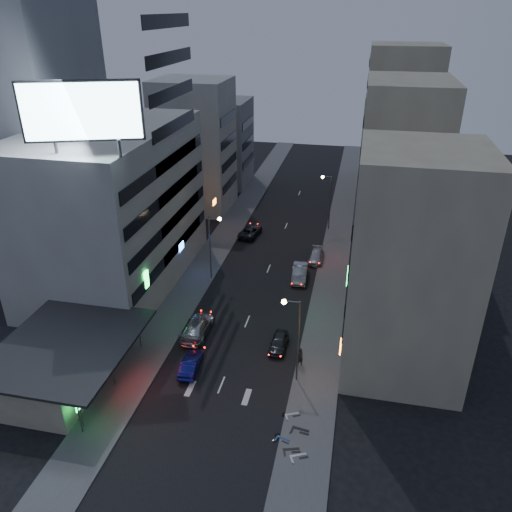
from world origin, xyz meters
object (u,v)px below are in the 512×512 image
(parked_car_right_far, at_px, (316,256))
(road_car_blue, at_px, (191,364))
(scooter_black_b, at_px, (310,424))
(scooter_blue, at_px, (291,436))
(scooter_silver_a, at_px, (306,447))
(parked_car_right_mid, at_px, (300,273))
(scooter_silver_b, at_px, (299,407))
(parked_car_right_near, at_px, (279,343))
(scooter_black_a, at_px, (300,442))
(road_car_silver, at_px, (198,327))
(person, at_px, (300,357))
(parked_car_left, at_px, (250,231))

(parked_car_right_far, height_order, road_car_blue, road_car_blue)
(scooter_black_b, bearing_deg, scooter_blue, 143.40)
(scooter_silver_a, xyz_separation_m, scooter_blue, (-1.28, 0.87, -0.08))
(parked_car_right_mid, height_order, scooter_blue, parked_car_right_mid)
(parked_car_right_mid, bearing_deg, scooter_silver_b, -86.42)
(scooter_silver_a, height_order, scooter_black_b, scooter_black_b)
(parked_car_right_near, bearing_deg, scooter_black_b, -65.89)
(parked_car_right_near, xyz_separation_m, parked_car_right_mid, (0.13, 14.01, 0.15))
(parked_car_right_near, height_order, scooter_blue, parked_car_right_near)
(parked_car_right_far, height_order, scooter_blue, parked_car_right_far)
(road_car_blue, relative_size, scooter_silver_b, 2.38)
(scooter_silver_a, bearing_deg, parked_car_right_near, -5.94)
(road_car_blue, distance_m, scooter_black_a, 12.78)
(parked_car_right_near, distance_m, road_car_blue, 8.68)
(parked_car_right_near, relative_size, road_car_blue, 0.93)
(parked_car_right_far, bearing_deg, scooter_black_b, -85.42)
(parked_car_right_near, xyz_separation_m, road_car_silver, (-8.36, 0.65, 0.17))
(scooter_black_a, bearing_deg, road_car_blue, 40.59)
(parked_car_right_mid, bearing_deg, road_car_silver, -126.35)
(parked_car_right_near, distance_m, parked_car_right_far, 19.30)
(parked_car_right_mid, relative_size, road_car_blue, 1.18)
(scooter_silver_a, relative_size, scooter_silver_b, 1.10)
(scooter_blue, xyz_separation_m, scooter_silver_b, (0.19, 3.08, 0.02))
(parked_car_right_near, bearing_deg, road_car_blue, -144.74)
(parked_car_right_far, bearing_deg, scooter_silver_a, -85.84)
(scooter_silver_b, bearing_deg, person, -16.80)
(scooter_black_b, bearing_deg, parked_car_right_far, 13.78)
(scooter_silver_b, bearing_deg, scooter_black_a, 164.56)
(road_car_blue, bearing_deg, parked_car_right_far, -114.25)
(person, distance_m, scooter_black_a, 9.54)
(road_car_blue, xyz_separation_m, scooter_silver_a, (11.33, -7.22, 0.02))
(scooter_black_a, height_order, scooter_blue, scooter_black_a)
(parked_car_right_near, bearing_deg, parked_car_right_mid, 90.73)
(scooter_blue, bearing_deg, scooter_silver_b, 14.06)
(scooter_blue, height_order, scooter_black_b, scooter_black_b)
(parked_car_right_far, bearing_deg, scooter_blue, -88.10)
(road_car_blue, xyz_separation_m, scooter_silver_b, (10.24, -3.27, -0.03))
(parked_car_left, xyz_separation_m, scooter_silver_b, (11.52, -33.30, -0.06))
(scooter_black_b, distance_m, scooter_silver_b, 2.11)
(parked_car_left, relative_size, scooter_black_b, 2.48)
(scooter_silver_b, bearing_deg, scooter_blue, 152.46)
(parked_car_right_far, relative_size, scooter_blue, 2.66)
(parked_car_left, bearing_deg, scooter_silver_a, 115.60)
(scooter_blue, distance_m, scooter_silver_b, 3.08)
(road_car_silver, height_order, scooter_blue, road_car_silver)
(parked_car_right_near, height_order, parked_car_right_far, parked_car_right_near)
(scooter_silver_a, distance_m, scooter_silver_b, 4.10)
(parked_car_right_mid, xyz_separation_m, scooter_black_b, (4.04, -23.91, -0.05))
(parked_car_right_near, height_order, parked_car_right_mid, parked_car_right_mid)
(scooter_black_a, bearing_deg, scooter_black_b, -34.84)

